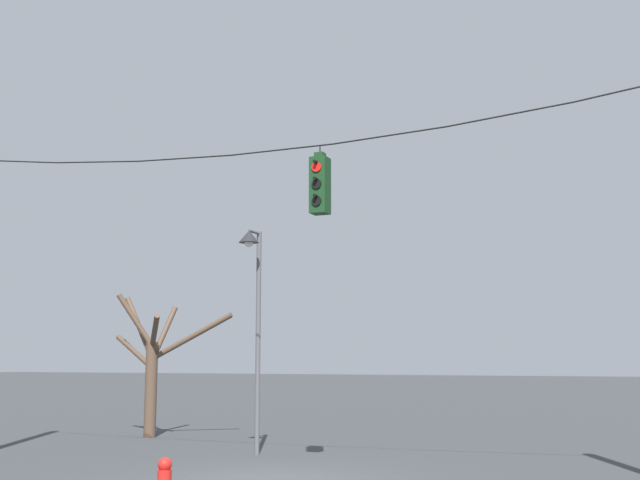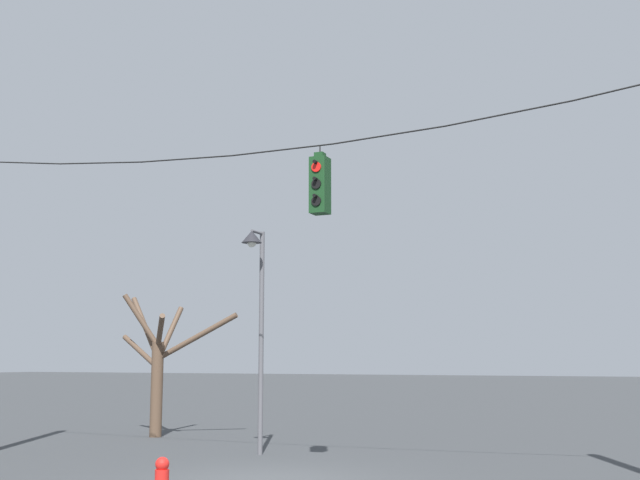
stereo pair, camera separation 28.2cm
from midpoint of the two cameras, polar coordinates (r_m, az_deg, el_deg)
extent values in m
cylinder|color=black|center=(20.51, -20.02, 5.18)|extent=(2.31, 0.03, 0.31)
cylinder|color=black|center=(18.97, -14.98, 5.32)|extent=(2.31, 0.03, 0.22)
cylinder|color=black|center=(17.62, -9.10, 5.71)|extent=(2.31, 0.03, 0.12)
cylinder|color=black|center=(16.50, -2.31, 6.42)|extent=(2.30, 0.03, 0.03)
cylinder|color=black|center=(15.68, 5.35, 7.43)|extent=(2.31, 0.03, 0.12)
cylinder|color=black|center=(15.19, 13.71, 8.72)|extent=(2.31, 0.03, 0.22)
cube|color=#143819|center=(15.95, 0.51, 3.89)|extent=(0.34, 0.34, 1.14)
cube|color=#143819|center=(16.10, 0.50, 6.04)|extent=(0.19, 0.19, 0.10)
cylinder|color=black|center=(16.13, 0.50, 6.47)|extent=(0.02, 0.02, 0.15)
cylinder|color=red|center=(15.87, 0.24, 5.22)|extent=(0.20, 0.03, 0.20)
cylinder|color=black|center=(15.85, 0.18, 5.57)|extent=(0.07, 0.12, 0.07)
cylinder|color=black|center=(15.79, 0.24, 4.02)|extent=(0.20, 0.03, 0.20)
cylinder|color=black|center=(15.77, 0.18, 4.37)|extent=(0.07, 0.12, 0.07)
cylinder|color=black|center=(15.72, 0.24, 2.80)|extent=(0.20, 0.03, 0.20)
cylinder|color=black|center=(15.70, 0.18, 3.15)|extent=(0.07, 0.12, 0.07)
cylinder|color=#515156|center=(19.78, -3.80, -7.18)|extent=(0.12, 0.12, 5.41)
cylinder|color=#515156|center=(19.78, -4.09, 0.55)|extent=(0.07, 0.55, 0.07)
cone|color=#232328|center=(19.52, -4.46, 0.24)|extent=(0.50, 0.50, 0.30)
sphere|color=silver|center=(19.50, -4.47, -0.20)|extent=(0.22, 0.22, 0.22)
cylinder|color=brown|center=(24.63, -11.21, -10.36)|extent=(0.35, 0.35, 2.78)
cylinder|color=brown|center=(25.28, -11.99, -6.11)|extent=(1.56, 0.80, 1.95)
cylinder|color=brown|center=(23.95, -10.97, -6.38)|extent=(1.04, 1.22, 0.96)
cylinder|color=brown|center=(25.44, -12.33, -7.76)|extent=(1.91, 0.92, 1.07)
cylinder|color=brown|center=(24.71, -12.27, -5.63)|extent=(1.11, 0.68, 1.63)
cylinder|color=brown|center=(24.14, -8.42, -6.83)|extent=(2.53, 0.61, 1.42)
cylinder|color=brown|center=(25.00, -10.33, -6.59)|extent=(0.31, 1.14, 1.72)
sphere|color=red|center=(13.21, -10.53, -15.39)|extent=(0.22, 0.22, 0.22)
camera|label=1|loc=(0.14, -89.49, -0.08)|focal=45.00mm
camera|label=2|loc=(0.14, 90.51, 0.08)|focal=45.00mm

